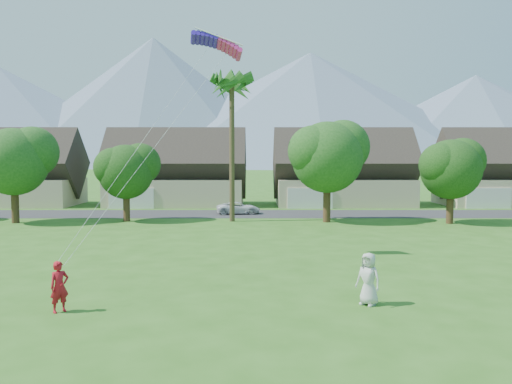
{
  "coord_description": "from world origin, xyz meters",
  "views": [
    {
      "loc": [
        -0.05,
        -13.77,
        5.46
      ],
      "look_at": [
        0.0,
        10.0,
        3.8
      ],
      "focal_mm": 35.0,
      "sensor_mm": 36.0,
      "label": 1
    }
  ],
  "objects_px": {
    "kite_flyer": "(59,287)",
    "parked_car": "(238,208)",
    "watcher": "(368,279)",
    "parafoil_kite": "(218,42)"
  },
  "relations": [
    {
      "from": "kite_flyer",
      "to": "parked_car",
      "type": "xyz_separation_m",
      "value": [
        5.28,
        30.49,
        -0.33
      ]
    },
    {
      "from": "kite_flyer",
      "to": "watcher",
      "type": "xyz_separation_m",
      "value": [
        11.09,
        0.84,
        0.07
      ]
    },
    {
      "from": "watcher",
      "to": "parked_car",
      "type": "relative_size",
      "value": 0.46
    },
    {
      "from": "parked_car",
      "to": "parafoil_kite",
      "type": "bearing_deg",
      "value": 171.23
    },
    {
      "from": "kite_flyer",
      "to": "parked_car",
      "type": "distance_m",
      "value": 30.94
    },
    {
      "from": "parked_car",
      "to": "watcher",
      "type": "bearing_deg",
      "value": -176.64
    },
    {
      "from": "kite_flyer",
      "to": "parked_car",
      "type": "height_order",
      "value": "kite_flyer"
    },
    {
      "from": "watcher",
      "to": "kite_flyer",
      "type": "bearing_deg",
      "value": -133.72
    },
    {
      "from": "kite_flyer",
      "to": "parafoil_kite",
      "type": "xyz_separation_m",
      "value": [
        4.9,
        9.77,
        10.66
      ]
    },
    {
      "from": "kite_flyer",
      "to": "parafoil_kite",
      "type": "relative_size",
      "value": 0.64
    }
  ]
}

